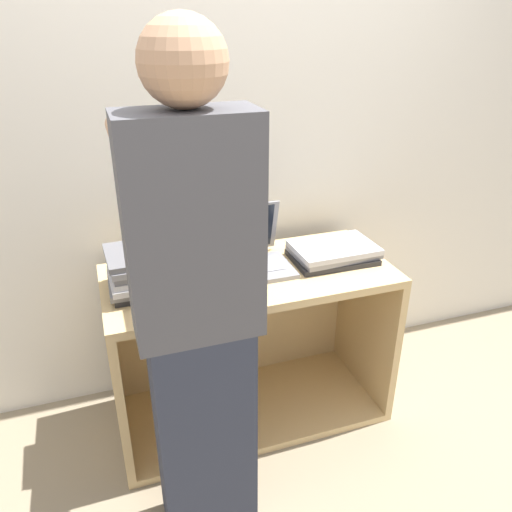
{
  "coord_description": "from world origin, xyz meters",
  "views": [
    {
      "loc": [
        -0.6,
        -1.56,
        1.8
      ],
      "look_at": [
        0.0,
        0.21,
        0.9
      ],
      "focal_mm": 35.0,
      "sensor_mm": 36.0,
      "label": 1
    }
  ],
  "objects_px": {
    "laptop_stack_right": "(333,252)",
    "person": "(198,317)",
    "laptop_stack_left": "(156,268)",
    "laptop_open": "(246,256)"
  },
  "relations": [
    {
      "from": "laptop_stack_left",
      "to": "laptop_stack_right",
      "type": "bearing_deg",
      "value": -0.08
    },
    {
      "from": "laptop_open",
      "to": "laptop_stack_right",
      "type": "distance_m",
      "value": 0.41
    },
    {
      "from": "laptop_stack_right",
      "to": "person",
      "type": "bearing_deg",
      "value": -146.21
    },
    {
      "from": "laptop_stack_left",
      "to": "laptop_open",
      "type": "bearing_deg",
      "value": 7.53
    },
    {
      "from": "laptop_open",
      "to": "person",
      "type": "relative_size",
      "value": 0.2
    },
    {
      "from": "laptop_open",
      "to": "laptop_stack_right",
      "type": "height_order",
      "value": "laptop_open"
    },
    {
      "from": "laptop_stack_right",
      "to": "person",
      "type": "height_order",
      "value": "person"
    },
    {
      "from": "laptop_open",
      "to": "laptop_stack_left",
      "type": "relative_size",
      "value": 0.94
    },
    {
      "from": "laptop_open",
      "to": "laptop_stack_right",
      "type": "bearing_deg",
      "value": -7.6
    },
    {
      "from": "laptop_stack_left",
      "to": "person",
      "type": "xyz_separation_m",
      "value": [
        0.06,
        -0.5,
        0.06
      ]
    }
  ]
}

